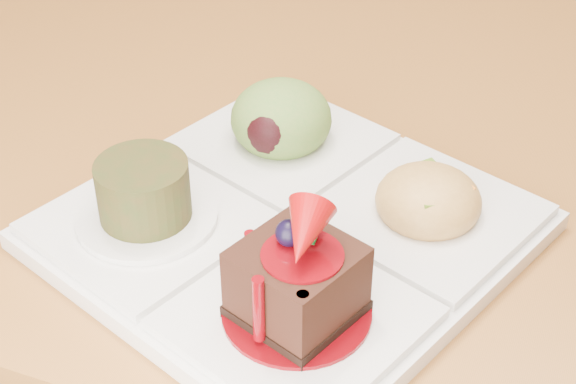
% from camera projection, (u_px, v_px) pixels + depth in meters
% --- Properties ---
extents(ground, '(6.00, 6.00, 0.00)m').
position_uv_depth(ground, '(397.00, 301.00, 1.57)').
color(ground, '#553018').
extents(sampler_plate, '(0.31, 0.31, 0.10)m').
position_uv_depth(sampler_plate, '(290.00, 209.00, 0.53)').
color(sampler_plate, silver).
rests_on(sampler_plate, dining_table).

